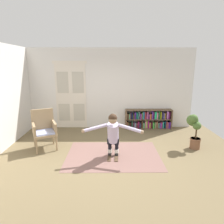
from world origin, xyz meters
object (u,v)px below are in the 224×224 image
Objects in this scene: bookshelf at (148,120)px; skis_pair at (113,154)px; wicker_chair at (44,128)px; person_skier at (113,132)px; potted_plant at (194,128)px.

bookshelf reaches higher than skis_pair.
wicker_chair is 1.40× the size of skis_pair.
bookshelf is at bearing 60.55° from person_skier.
potted_plant reaches higher than skis_pair.
person_skier is at bearing -18.26° from wicker_chair.
bookshelf is 2.60m from skis_pair.
potted_plant is (4.20, -0.06, 0.02)m from wicker_chair.
wicker_chair reaches higher than bookshelf.
person_skier is at bearing -119.45° from bookshelf.
bookshelf is at bearing 58.91° from skis_pair.
bookshelf is 2.16× the size of skis_pair.
bookshelf is at bearing 28.11° from wicker_chair.
potted_plant is at bearing 10.23° from skis_pair.
skis_pair is at bearing -13.54° from wicker_chair.
wicker_chair is 0.75× the size of person_skier.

